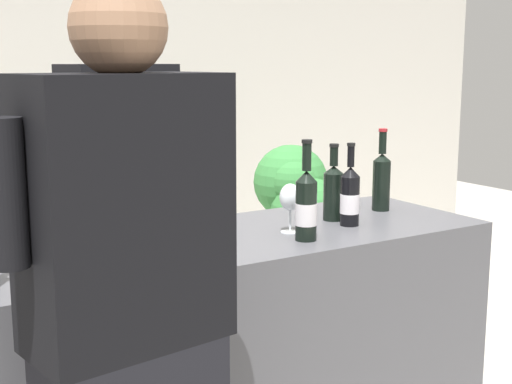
{
  "coord_description": "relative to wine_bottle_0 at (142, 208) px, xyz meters",
  "views": [
    {
      "loc": [
        -1.11,
        -2.12,
        1.56
      ],
      "look_at": [
        0.2,
        0.0,
        1.1
      ],
      "focal_mm": 50.04,
      "sensor_mm": 36.0,
      "label": 1
    }
  ],
  "objects": [
    {
      "name": "wine_bottle_6",
      "position": [
        0.47,
        -0.31,
        0.02
      ],
      "size": [
        0.08,
        0.08,
        0.35
      ],
      "color": "black",
      "rests_on": "counter"
    },
    {
      "name": "wall_back",
      "position": [
        0.18,
        2.46,
        0.34
      ],
      "size": [
        8.0,
        0.1,
        2.8
      ],
      "primitive_type": "cube",
      "color": "beige",
      "rests_on": "ground_plane"
    },
    {
      "name": "wine_bottle_1",
      "position": [
        -0.17,
        -0.25,
        0.0
      ],
      "size": [
        0.08,
        0.08,
        0.31
      ],
      "color": "black",
      "rests_on": "counter"
    },
    {
      "name": "wine_bottle_4",
      "position": [
        1.03,
        -0.07,
        0.02
      ],
      "size": [
        0.07,
        0.07,
        0.34
      ],
      "color": "black",
      "rests_on": "counter"
    },
    {
      "name": "wine_bottle_2",
      "position": [
        0.74,
        -0.11,
        0.01
      ],
      "size": [
        0.08,
        0.08,
        0.3
      ],
      "color": "black",
      "rests_on": "counter"
    },
    {
      "name": "wine_bottle_5",
      "position": [
        0.74,
        -0.22,
        0.0
      ],
      "size": [
        0.07,
        0.07,
        0.31
      ],
      "color": "black",
      "rests_on": "counter"
    },
    {
      "name": "wine_glass",
      "position": [
        0.49,
        -0.2,
        0.01
      ],
      "size": [
        0.08,
        0.08,
        0.18
      ],
      "color": "silver",
      "rests_on": "counter"
    },
    {
      "name": "counter",
      "position": [
        0.18,
        -0.14,
        -0.58
      ],
      "size": [
        2.12,
        0.66,
        0.95
      ],
      "primitive_type": "cube",
      "color": "#4C4C51",
      "rests_on": "ground_plane"
    },
    {
      "name": "wine_bottle_0",
      "position": [
        0.0,
        0.0,
        0.0
      ],
      "size": [
        0.08,
        0.08,
        0.31
      ],
      "color": "black",
      "rests_on": "counter"
    },
    {
      "name": "potted_shrub",
      "position": [
        1.46,
        1.12,
        -0.37
      ],
      "size": [
        0.51,
        0.6,
        1.07
      ],
      "color": "brown",
      "rests_on": "ground_plane"
    },
    {
      "name": "person_server",
      "position": [
        0.1,
        0.46,
        -0.21
      ],
      "size": [
        0.59,
        0.31,
        1.73
      ],
      "color": "black",
      "rests_on": "ground_plane"
    },
    {
      "name": "person_guest",
      "position": [
        -0.35,
        -0.76,
        -0.21
      ],
      "size": [
        0.61,
        0.3,
        1.74
      ],
      "color": "black",
      "rests_on": "ground_plane"
    }
  ]
}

